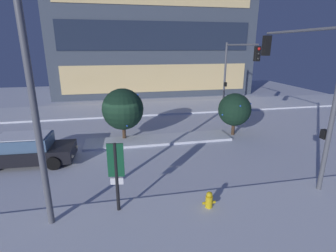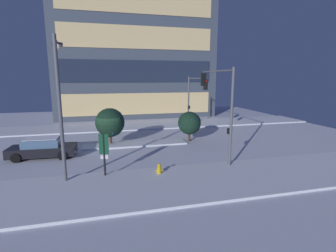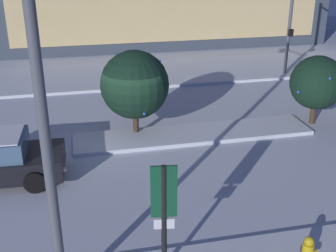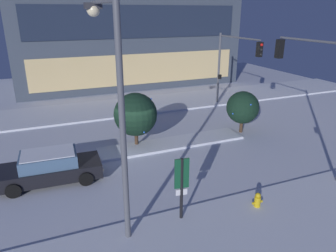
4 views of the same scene
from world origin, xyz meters
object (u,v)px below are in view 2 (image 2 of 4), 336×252
at_px(traffic_light_corner_far_right, 195,93).
at_px(fire_hydrant, 159,170).
at_px(decorated_tree_median, 110,123).
at_px(decorated_tree_left_of_median, 189,123).
at_px(traffic_light_corner_near_right, 219,97).
at_px(car_near, 43,148).
at_px(street_lamp_arched, 59,90).
at_px(parking_info_sign, 104,150).

xyz_separation_m(traffic_light_corner_far_right, fire_hydrant, (-6.66, -12.18, -3.80)).
relative_size(decorated_tree_median, decorated_tree_left_of_median, 1.17).
distance_m(fire_hydrant, decorated_tree_left_of_median, 8.96).
xyz_separation_m(traffic_light_corner_near_right, decorated_tree_left_of_median, (-0.28, 5.39, -2.77)).
distance_m(car_near, traffic_light_corner_near_right, 13.38).
distance_m(traffic_light_corner_near_right, street_lamp_arched, 10.30).
bearing_deg(decorated_tree_left_of_median, fire_hydrant, -120.57).
xyz_separation_m(traffic_light_corner_near_right, street_lamp_arched, (-10.19, -1.33, 0.71)).
distance_m(traffic_light_corner_near_right, fire_hydrant, 6.70).
bearing_deg(fire_hydrant, traffic_light_corner_near_right, 25.09).
relative_size(traffic_light_corner_near_right, street_lamp_arched, 0.81).
relative_size(traffic_light_corner_near_right, decorated_tree_left_of_median, 2.34).
distance_m(traffic_light_corner_near_right, parking_info_sign, 8.62).
bearing_deg(decorated_tree_left_of_median, traffic_light_corner_far_right, 64.73).
relative_size(street_lamp_arched, decorated_tree_median, 2.47).
bearing_deg(decorated_tree_median, traffic_light_corner_near_right, -37.95).
xyz_separation_m(traffic_light_corner_near_right, fire_hydrant, (-4.79, -2.24, -4.12)).
height_order(parking_info_sign, decorated_tree_left_of_median, decorated_tree_left_of_median).
bearing_deg(street_lamp_arched, car_near, 19.55).
distance_m(decorated_tree_median, decorated_tree_left_of_median, 7.16).
bearing_deg(fire_hydrant, traffic_light_corner_far_right, 61.35).
xyz_separation_m(car_near, fire_hydrant, (7.60, -5.58, -0.35)).
height_order(car_near, fire_hydrant, car_near).
xyz_separation_m(traffic_light_corner_far_right, street_lamp_arched, (-12.06, -11.27, 1.02)).
xyz_separation_m(street_lamp_arched, decorated_tree_median, (2.77, 7.12, -3.19)).
bearing_deg(car_near, fire_hydrant, -33.51).
bearing_deg(parking_info_sign, car_near, 49.20).
bearing_deg(fire_hydrant, parking_info_sign, 171.12).
xyz_separation_m(street_lamp_arched, parking_info_sign, (2.24, -0.42, -3.52)).
distance_m(traffic_light_corner_far_right, parking_info_sign, 15.47).
distance_m(traffic_light_corner_far_right, decorated_tree_median, 10.40).
bearing_deg(parking_info_sign, street_lamp_arched, 87.61).
distance_m(traffic_light_corner_far_right, traffic_light_corner_near_right, 10.12).
distance_m(street_lamp_arched, decorated_tree_median, 8.28).
relative_size(car_near, street_lamp_arched, 0.60).
height_order(traffic_light_corner_near_right, fire_hydrant, traffic_light_corner_near_right).
bearing_deg(traffic_light_corner_near_right, car_near, 74.91).
xyz_separation_m(fire_hydrant, parking_info_sign, (-3.17, 0.49, 1.30)).
bearing_deg(fire_hydrant, car_near, 143.70).
bearing_deg(decorated_tree_median, car_near, -153.78).
relative_size(traffic_light_corner_far_right, decorated_tree_left_of_median, 2.15).
distance_m(fire_hydrant, parking_info_sign, 3.46).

